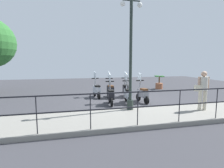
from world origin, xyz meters
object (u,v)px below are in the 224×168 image
Objects in this scene: scooter_near_1 at (128,94)px; scooter_near_2 at (111,95)px; pedestrian_with_bag at (203,88)px; scooter_far_2 at (97,90)px; scooter_far_1 at (110,90)px; scooter_far_0 at (125,89)px; scooter_near_0 at (142,93)px; potted_palm at (159,83)px; lamp_post_near at (131,59)px.

scooter_near_1 is 0.91m from scooter_near_2.
pedestrian_with_bag is at bearing -128.78° from scooter_near_1.
pedestrian_with_bag is at bearing -147.56° from scooter_far_2.
scooter_near_2 is at bearing 166.56° from scooter_far_1.
pedestrian_with_bag is 4.09m from scooter_near_2.
scooter_far_0 is at bearing -105.89° from scooter_far_2.
scooter_near_0 is 1.00× the size of scooter_far_0.
scooter_near_2 is at bearing -175.95° from scooter_far_2.
scooter_near_0 reaches higher than potted_palm.
scooter_near_2 is at bearing 16.24° from lamp_post_near.
potted_palm is at bearing -43.91° from scooter_far_0.
lamp_post_near is at bearing 171.64° from scooter_near_1.
pedestrian_with_bag is 4.52m from scooter_far_0.
scooter_far_0 is (-2.48, 3.58, 0.04)m from potted_palm.
scooter_near_0 is 1.72m from scooter_near_2.
scooter_near_0 is 1.65m from scooter_far_0.
pedestrian_with_bag reaches higher than scooter_near_2.
pedestrian_with_bag is 3.44m from scooter_near_1.
scooter_far_2 is (3.46, 0.89, -1.76)m from lamp_post_near.
scooter_far_2 is (1.80, 1.34, 0.00)m from scooter_near_1.
scooter_near_1 is (1.65, -0.45, -1.76)m from lamp_post_near.
lamp_post_near is at bearing -179.16° from scooter_far_1.
pedestrian_with_bag reaches higher than potted_palm.
scooter_near_1 is at bearing 49.53° from pedestrian_with_bag.
scooter_near_0 is at bearing -139.00° from scooter_far_2.
potted_palm is 5.69m from scooter_near_1.
lamp_post_near is 3.04× the size of scooter_far_1.
scooter_far_1 is at bearing 27.05° from scooter_near_1.
scooter_near_1 is (2.42, 2.38, -0.60)m from pedestrian_with_bag.
scooter_near_1 is at bearing -152.28° from scooter_far_2.
lamp_post_near reaches higher than scooter_near_0.
scooter_far_1 is at bearing 34.19° from scooter_near_0.
lamp_post_near is 2.94× the size of pedestrian_with_bag.
lamp_post_near is at bearing -174.41° from scooter_far_2.
lamp_post_near is 3.04× the size of scooter_near_2.
pedestrian_with_bag is 1.50× the size of potted_palm.
lamp_post_near is 3.04× the size of scooter_near_1.
pedestrian_with_bag reaches higher than scooter_far_2.
lamp_post_near is 2.45m from scooter_near_1.
lamp_post_near is at bearing 176.94° from scooter_far_0.
potted_palm is at bearing -37.61° from lamp_post_near.
potted_palm is at bearing -8.65° from pedestrian_with_bag.
lamp_post_near reaches higher than scooter_near_2.
scooter_near_1 is 1.00× the size of scooter_far_0.
potted_palm is (6.50, -1.59, -0.63)m from pedestrian_with_bag.
pedestrian_with_bag reaches higher than scooter_near_0.
scooter_far_2 is at bearing 42.37° from scooter_near_0.
scooter_near_0 is at bearing 38.06° from pedestrian_with_bag.
scooter_near_2 reaches higher than potted_palm.
scooter_far_1 is (-2.54, 4.53, 0.04)m from potted_palm.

